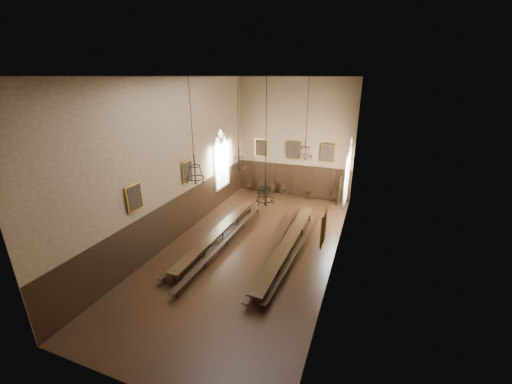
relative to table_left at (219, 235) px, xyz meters
The scene contains 32 objects.
floor 2.04m from the table_left, ahead, with size 9.00×18.00×0.02m, color black.
ceiling 8.87m from the table_left, ahead, with size 9.00×18.00×0.02m, color black.
wall_back 9.96m from the table_left, 77.28° to the left, with size 9.00×0.02×9.00m, color #866C52.
wall_front 10.27m from the table_left, 77.74° to the right, with size 9.00×0.02×9.00m, color #866C52.
wall_left 4.84m from the table_left, behind, with size 0.02×18.00×9.00m, color #866C52.
wall_right 7.71m from the table_left, ahead, with size 0.02×18.00×9.00m, color #866C52.
wainscot_panelling 2.19m from the table_left, ahead, with size 9.00×18.00×2.50m, color black, non-canonical shape.
table_left is the anchor object (origin of this frame).
table_right 4.09m from the table_left, ahead, with size 0.81×9.71×0.76m.
bench_left_outer 0.62m from the table_left, 168.92° to the right, with size 0.40×9.45×0.43m.
bench_left_inner 0.73m from the table_left, 27.66° to the right, with size 0.41×10.44×0.47m.
bench_right_inner 3.44m from the table_left, ahead, with size 0.78×9.93×0.45m.
bench_right_outer 4.59m from the table_left, ahead, with size 0.74×9.39×0.42m.
chair_0 8.58m from the table_left, 100.56° to the left, with size 0.47×0.47×0.99m.
chair_1 8.42m from the table_left, 93.48° to the left, with size 0.50×0.50×1.03m.
chair_2 8.40m from the table_left, 87.02° to the left, with size 0.47×0.47×0.98m.
chair_3 8.43m from the table_left, 80.15° to the left, with size 0.51×0.51×1.03m.
chair_5 9.10m from the table_left, 67.75° to the left, with size 0.44×0.44×0.97m.
chair_7 10.00m from the table_left, 57.14° to the left, with size 0.55×0.55×1.01m.
chandelier_back_left 4.60m from the table_left, 86.84° to the left, with size 0.94×0.94×5.36m.
chandelier_back_right 6.88m from the table_left, 31.30° to the left, with size 0.75×0.75×4.29m.
chandelier_front_left 5.16m from the table_left, 85.00° to the right, with size 0.88×0.88×4.56m.
chandelier_front_right 6.37m from the table_left, 37.62° to the right, with size 0.78×0.78×4.94m.
portrait_back_0 9.34m from the table_left, 93.97° to the left, with size 1.10×0.12×1.40m.
portrait_back_1 9.54m from the table_left, 77.09° to the left, with size 1.10×0.12×1.40m.
portrait_back_2 10.39m from the table_left, 62.18° to the left, with size 1.10×0.12×1.40m.
portrait_left_0 4.18m from the table_left, 160.87° to the left, with size 0.12×1.00×1.30m.
portrait_left_1 5.50m from the table_left, 122.99° to the right, with size 0.12×1.00×1.30m.
portrait_right_0 7.24m from the table_left, ahead, with size 0.12×1.00×1.30m.
portrait_right_1 8.08m from the table_left, 29.95° to the right, with size 0.12×1.00×1.30m.
window_right 8.88m from the table_left, 39.66° to the left, with size 0.20×2.20×4.60m, color white, non-canonical shape.
window_left 6.60m from the table_left, 114.56° to the left, with size 0.20×2.20×4.60m, color white, non-canonical shape.
Camera 1 is at (5.76, -14.19, 8.98)m, focal length 22.00 mm.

